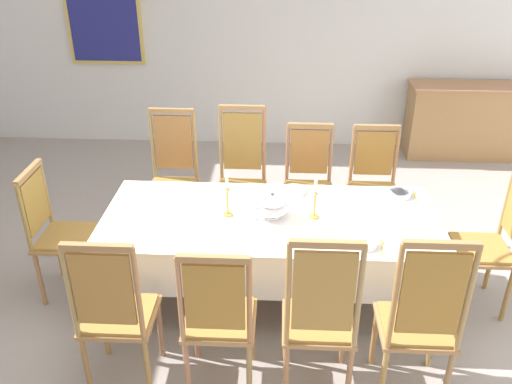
% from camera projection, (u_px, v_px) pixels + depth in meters
% --- Properties ---
extents(ground, '(7.71, 6.70, 0.04)m').
position_uv_depth(ground, '(269.00, 312.00, 4.11)').
color(ground, '#9D928B').
extents(back_wall, '(7.71, 0.08, 3.10)m').
position_uv_depth(back_wall, '(279.00, 21.00, 6.37)').
color(back_wall, silver).
rests_on(back_wall, ground).
extents(dining_table, '(2.45, 1.03, 0.73)m').
position_uv_depth(dining_table, '(271.00, 225.00, 3.95)').
color(dining_table, '#987047').
rests_on(dining_table, ground).
extents(tablecloth, '(2.47, 1.05, 0.36)m').
position_uv_depth(tablecloth, '(271.00, 227.00, 3.95)').
color(tablecloth, white).
rests_on(tablecloth, dining_table).
extents(chair_south_a, '(0.44, 0.42, 1.15)m').
position_uv_depth(chair_south_a, '(115.00, 311.00, 3.21)').
color(chair_south_a, '#A97945').
rests_on(chair_south_a, ground).
extents(chair_north_a, '(0.44, 0.42, 1.19)m').
position_uv_depth(chair_north_a, '(173.00, 174.00, 4.83)').
color(chair_north_a, '#997747').
rests_on(chair_north_a, ground).
extents(chair_south_b, '(0.44, 0.42, 1.10)m').
position_uv_depth(chair_south_b, '(219.00, 316.00, 3.19)').
color(chair_south_b, '#A56C4E').
rests_on(chair_south_b, ground).
extents(chair_north_b, '(0.44, 0.42, 1.23)m').
position_uv_depth(chair_north_b, '(242.00, 175.00, 4.80)').
color(chair_north_b, '#A4764E').
rests_on(chair_north_b, ground).
extents(chair_south_c, '(0.44, 0.42, 1.21)m').
position_uv_depth(chair_south_c, '(320.00, 316.00, 3.14)').
color(chair_south_c, '#A87942').
rests_on(chair_south_c, ground).
extents(chair_north_c, '(0.44, 0.42, 1.07)m').
position_uv_depth(chair_north_c, '(308.00, 182.00, 4.79)').
color(chair_north_c, olive).
rests_on(chair_north_c, ground).
extents(chair_south_d, '(0.44, 0.42, 1.23)m').
position_uv_depth(chair_south_d, '(420.00, 318.00, 3.11)').
color(chair_south_d, '#A77642').
rests_on(chair_south_d, ground).
extents(chair_north_d, '(0.44, 0.42, 1.07)m').
position_uv_depth(chair_north_d, '(374.00, 183.00, 4.76)').
color(chair_north_d, '#A47546').
rests_on(chair_north_d, ground).
extents(chair_head_west, '(0.42, 0.44, 1.07)m').
position_uv_depth(chair_head_west, '(57.00, 230.00, 4.07)').
color(chair_head_west, '#9B704A').
rests_on(chair_head_west, ground).
extents(chair_head_east, '(0.42, 0.44, 1.21)m').
position_uv_depth(chair_head_east, '(494.00, 237.00, 3.90)').
color(chair_head_east, '#A47047').
rests_on(chair_head_east, ground).
extents(soup_tureen, '(0.24, 0.24, 0.20)m').
position_uv_depth(soup_tureen, '(272.00, 205.00, 3.87)').
color(soup_tureen, white).
rests_on(soup_tureen, tablecloth).
extents(candlestick_west, '(0.07, 0.07, 0.33)m').
position_uv_depth(candlestick_west, '(227.00, 200.00, 3.87)').
color(candlestick_west, gold).
rests_on(candlestick_west, tablecloth).
extents(candlestick_east, '(0.07, 0.07, 0.32)m').
position_uv_depth(candlestick_east, '(315.00, 203.00, 3.84)').
color(candlestick_east, gold).
rests_on(candlestick_east, tablecloth).
extents(bowl_near_left, '(0.19, 0.19, 0.04)m').
position_uv_depth(bowl_near_left, '(399.00, 193.00, 4.19)').
color(bowl_near_left, white).
rests_on(bowl_near_left, tablecloth).
extents(bowl_near_right, '(0.16, 0.16, 0.04)m').
position_uv_depth(bowl_near_right, '(366.00, 243.00, 3.55)').
color(bowl_near_right, white).
rests_on(bowl_near_right, tablecloth).
extents(bowl_far_left, '(0.19, 0.19, 0.04)m').
position_uv_depth(bowl_far_left, '(294.00, 190.00, 4.23)').
color(bowl_far_left, white).
rests_on(bowl_far_left, tablecloth).
extents(spoon_primary, '(0.03, 0.18, 0.01)m').
position_uv_depth(spoon_primary, '(414.00, 194.00, 4.21)').
color(spoon_primary, gold).
rests_on(spoon_primary, tablecloth).
extents(spoon_secondary, '(0.05, 0.18, 0.01)m').
position_uv_depth(spoon_secondary, '(382.00, 244.00, 3.58)').
color(spoon_secondary, gold).
rests_on(spoon_secondary, tablecloth).
extents(sideboard, '(1.44, 0.48, 0.90)m').
position_uv_depth(sideboard, '(466.00, 121.00, 6.50)').
color(sideboard, '#9F7447').
rests_on(sideboard, ground).
extents(framed_painting, '(0.91, 0.05, 1.40)m').
position_uv_depth(framed_painting, '(102.00, 5.00, 6.33)').
color(framed_painting, '#D1B251').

